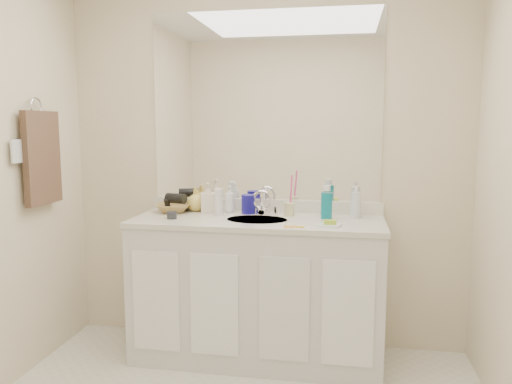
% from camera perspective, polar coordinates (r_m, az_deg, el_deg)
% --- Properties ---
extents(wall_back, '(2.60, 0.02, 2.40)m').
position_cam_1_polar(wall_back, '(3.25, 1.02, 3.38)').
color(wall_back, beige).
rests_on(wall_back, floor).
extents(vanity_cabinet, '(1.50, 0.55, 0.85)m').
position_cam_1_polar(vanity_cabinet, '(3.14, 0.16, -11.24)').
color(vanity_cabinet, silver).
rests_on(vanity_cabinet, floor).
extents(countertop, '(1.52, 0.57, 0.03)m').
position_cam_1_polar(countertop, '(3.03, 0.17, -3.35)').
color(countertop, beige).
rests_on(countertop, vanity_cabinet).
extents(backsplash, '(1.52, 0.03, 0.08)m').
position_cam_1_polar(backsplash, '(3.27, 0.96, -1.54)').
color(backsplash, silver).
rests_on(backsplash, countertop).
extents(sink_basin, '(0.37, 0.37, 0.02)m').
position_cam_1_polar(sink_basin, '(3.01, 0.10, -3.36)').
color(sink_basin, beige).
rests_on(sink_basin, countertop).
extents(faucet, '(0.02, 0.02, 0.11)m').
position_cam_1_polar(faucet, '(3.17, 0.67, -1.56)').
color(faucet, silver).
rests_on(faucet, countertop).
extents(mirror, '(1.48, 0.01, 1.20)m').
position_cam_1_polar(mirror, '(3.24, 1.01, 9.74)').
color(mirror, white).
rests_on(mirror, wall_back).
extents(blue_mug, '(0.10, 0.10, 0.12)m').
position_cam_1_polar(blue_mug, '(3.19, -0.88, -1.39)').
color(blue_mug, navy).
rests_on(blue_mug, countertop).
extents(tan_cup, '(0.07, 0.07, 0.08)m').
position_cam_1_polar(tan_cup, '(3.11, 3.83, -1.99)').
color(tan_cup, beige).
rests_on(tan_cup, countertop).
extents(toothbrush, '(0.03, 0.04, 0.22)m').
position_cam_1_polar(toothbrush, '(3.10, 4.03, -0.02)').
color(toothbrush, '#FD4294').
rests_on(toothbrush, tan_cup).
extents(mouthwash_bottle, '(0.08, 0.08, 0.16)m').
position_cam_1_polar(mouthwash_bottle, '(3.04, 8.06, -1.54)').
color(mouthwash_bottle, '#0B7385').
rests_on(mouthwash_bottle, countertop).
extents(clear_pump_bottle, '(0.07, 0.07, 0.16)m').
position_cam_1_polar(clear_pump_bottle, '(3.10, 11.35, -1.46)').
color(clear_pump_bottle, silver).
rests_on(clear_pump_bottle, countertop).
extents(soap_dish, '(0.14, 0.12, 0.01)m').
position_cam_1_polar(soap_dish, '(2.83, 8.42, -3.77)').
color(soap_dish, white).
rests_on(soap_dish, countertop).
extents(green_soap, '(0.08, 0.06, 0.02)m').
position_cam_1_polar(green_soap, '(2.82, 8.43, -3.42)').
color(green_soap, '#A3C42F').
rests_on(green_soap, soap_dish).
extents(orange_comb, '(0.12, 0.04, 0.00)m').
position_cam_1_polar(orange_comb, '(2.79, 4.37, -3.98)').
color(orange_comb, yellow).
rests_on(orange_comb, countertop).
extents(dark_jar, '(0.08, 0.08, 0.04)m').
position_cam_1_polar(dark_jar, '(3.06, -9.59, -2.63)').
color(dark_jar, '#28292E').
rests_on(dark_jar, countertop).
extents(extra_white_bottle, '(0.07, 0.07, 0.17)m').
position_cam_1_polar(extra_white_bottle, '(3.13, -4.31, -1.16)').
color(extra_white_bottle, white).
rests_on(extra_white_bottle, countertop).
extents(soap_bottle_white, '(0.07, 0.07, 0.17)m').
position_cam_1_polar(soap_bottle_white, '(3.23, -3.04, -0.83)').
color(soap_bottle_white, white).
rests_on(soap_bottle_white, countertop).
extents(soap_bottle_cream, '(0.11, 0.11, 0.19)m').
position_cam_1_polar(soap_bottle_cream, '(3.25, -5.53, -0.64)').
color(soap_bottle_cream, '#F3E0C6').
rests_on(soap_bottle_cream, countertop).
extents(soap_bottle_yellow, '(0.16, 0.16, 0.15)m').
position_cam_1_polar(soap_bottle_yellow, '(3.31, -6.88, -0.83)').
color(soap_bottle_yellow, '#E2C958').
rests_on(soap_bottle_yellow, countertop).
extents(wicker_basket, '(0.27, 0.27, 0.06)m').
position_cam_1_polar(wicker_basket, '(3.29, -9.44, -1.79)').
color(wicker_basket, olive).
rests_on(wicker_basket, countertop).
extents(hair_dryer, '(0.14, 0.10, 0.07)m').
position_cam_1_polar(hair_dryer, '(3.28, -9.13, -0.73)').
color(hair_dryer, black).
rests_on(hair_dryer, wicker_basket).
extents(towel_ring, '(0.01, 0.11, 0.11)m').
position_cam_1_polar(towel_ring, '(3.22, -23.84, 8.92)').
color(towel_ring, silver).
rests_on(towel_ring, wall_left).
extents(hand_towel, '(0.04, 0.32, 0.55)m').
position_cam_1_polar(hand_towel, '(3.21, -23.25, 3.60)').
color(hand_towel, '#34251C').
rests_on(hand_towel, towel_ring).
extents(switch_plate, '(0.01, 0.08, 0.13)m').
position_cam_1_polar(switch_plate, '(3.06, -25.70, 4.22)').
color(switch_plate, white).
rests_on(switch_plate, wall_left).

